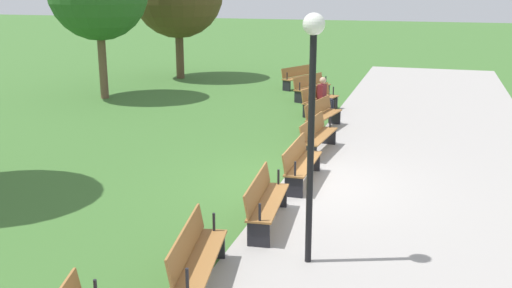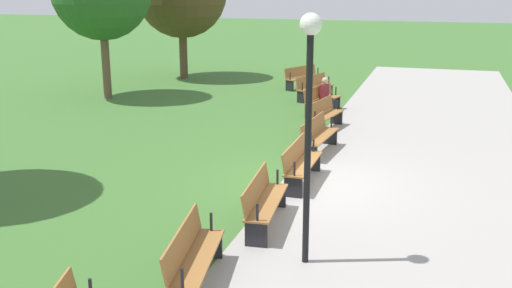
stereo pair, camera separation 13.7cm
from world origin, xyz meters
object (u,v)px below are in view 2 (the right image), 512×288
Objects in this scene: bench_5 at (300,162)px; bench_7 at (192,255)px; bench_3 at (324,114)px; lamp_post at (309,93)px; person_seated at (327,94)px; bench_2 at (321,99)px; bench_4 at (318,135)px; bench_1 at (314,86)px; bench_6 at (263,200)px; bench_0 at (303,77)px.

bench_5 and bench_7 have the same top height.
bench_5 is (4.91, 0.43, 0.00)m from bench_3.
person_seated is at bearing -171.03° from lamp_post.
bench_4 is (4.85, 0.86, 0.00)m from bench_2.
bench_1 and bench_6 have the same top height.
bench_4 is (7.19, 1.61, 0.00)m from bench_1.
bench_5 is at bearing 38.04° from bench_0.
bench_0 and bench_6 have the same top height.
bench_5 is (11.93, 2.67, 0.00)m from bench_0.
bench_3 and bench_7 have the same top height.
bench_3 is 1.00× the size of bench_7.
bench_0 is 0.98× the size of bench_7.
lamp_post is (10.98, 1.91, 2.19)m from bench_2.
bench_4 is 7.37m from bench_7.
person_seated reaches higher than bench_3.
person_seated reaches higher than bench_2.
bench_2 is 1.00× the size of bench_3.
bench_3 is at bearing 23.86° from person_seated.
person_seated is 11.36m from lamp_post.
lamp_post reaches higher than bench_0.
bench_6 is 2.46m from bench_7.
bench_3 is at bearing -174.95° from bench_5.
person_seated is (-0.06, 0.17, 0.16)m from bench_2.
bench_6 is (2.46, -0.11, 0.00)m from bench_5.
bench_3 is 8.96m from lamp_post.
bench_7 is at bearing 25.37° from bench_1.
bench_6 is (7.37, 0.33, 0.00)m from bench_3.
bench_3 is 1.01× the size of bench_6.
bench_6 is at bearing 27.90° from bench_1.
bench_5 is at bearing 164.79° from bench_7.
bench_7 is 2.86m from lamp_post.
person_seated reaches higher than bench_1.
person_seated reaches higher than bench_4.
lamp_post is (11.04, 1.74, 2.04)m from person_seated.
person_seated is (-4.90, -0.70, 0.16)m from bench_4.
bench_0 is at bearing -159.75° from bench_4.
bench_3 is 0.53× the size of lamp_post.
lamp_post is at bearing 24.21° from person_seated.
lamp_post is (15.60, 3.61, 2.19)m from bench_0.
bench_5 is at bearing -165.70° from lamp_post.
lamp_post reaches higher than person_seated.
lamp_post is (13.33, 2.66, 2.19)m from bench_1.
bench_1 is at bearing 48.16° from bench_0.
bench_1 is at bearing -147.06° from bench_2.
bench_7 is at bearing 17.77° from bench_2.
bench_2 is 1.01× the size of bench_6.
bench_5 is at bearing 15.21° from bench_3.
bench_4 and bench_7 have the same top height.
bench_3 is 4.92m from bench_5.
bench_7 is (9.81, 0.00, 0.00)m from bench_3.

